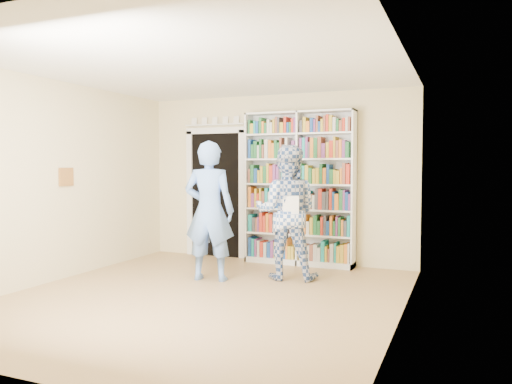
{
  "coord_description": "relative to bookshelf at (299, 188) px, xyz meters",
  "views": [
    {
      "loc": [
        2.82,
        -5.11,
        1.55
      ],
      "look_at": [
        0.31,
        0.9,
        1.21
      ],
      "focal_mm": 35.0,
      "sensor_mm": 36.0,
      "label": 1
    }
  ],
  "objects": [
    {
      "name": "floor",
      "position": [
        -0.44,
        -2.34,
        -1.21
      ],
      "size": [
        5.0,
        5.0,
        0.0
      ],
      "primitive_type": "plane",
      "color": "#A98351",
      "rests_on": "ground"
    },
    {
      "name": "ceiling",
      "position": [
        -0.44,
        -2.34,
        1.49
      ],
      "size": [
        5.0,
        5.0,
        0.0
      ],
      "primitive_type": "plane",
      "rotation": [
        3.14,
        0.0,
        0.0
      ],
      "color": "white",
      "rests_on": "wall_back"
    },
    {
      "name": "wall_back",
      "position": [
        -0.44,
        0.16,
        0.14
      ],
      "size": [
        4.5,
        0.0,
        4.5
      ],
      "primitive_type": "plane",
      "rotation": [
        1.57,
        0.0,
        0.0
      ],
      "color": "beige",
      "rests_on": "floor"
    },
    {
      "name": "wall_left",
      "position": [
        -2.69,
        -2.34,
        0.14
      ],
      "size": [
        0.0,
        5.0,
        5.0
      ],
      "primitive_type": "plane",
      "rotation": [
        1.57,
        0.0,
        1.57
      ],
      "color": "beige",
      "rests_on": "floor"
    },
    {
      "name": "wall_right",
      "position": [
        1.81,
        -2.34,
        0.14
      ],
      "size": [
        0.0,
        5.0,
        5.0
      ],
      "primitive_type": "plane",
      "rotation": [
        1.57,
        0.0,
        -1.57
      ],
      "color": "beige",
      "rests_on": "floor"
    },
    {
      "name": "bookshelf",
      "position": [
        0.0,
        0.0,
        0.0
      ],
      "size": [
        1.74,
        0.33,
        2.39
      ],
      "rotation": [
        0.0,
        0.0,
        0.04
      ],
      "color": "white",
      "rests_on": "floor"
    },
    {
      "name": "doorway",
      "position": [
        -1.54,
        0.13,
        -0.03
      ],
      "size": [
        1.1,
        0.08,
        2.43
      ],
      "color": "black",
      "rests_on": "floor"
    },
    {
      "name": "wall_art",
      "position": [
        -2.67,
        -2.14,
        0.19
      ],
      "size": [
        0.03,
        0.25,
        0.25
      ],
      "primitive_type": "cube",
      "color": "maroon",
      "rests_on": "wall_left"
    },
    {
      "name": "man_blue",
      "position": [
        -0.79,
        -1.51,
        -0.27
      ],
      "size": [
        0.76,
        0.58,
        1.88
      ],
      "primitive_type": "imported",
      "rotation": [
        0.0,
        0.0,
        3.34
      ],
      "color": "#6692E2",
      "rests_on": "floor"
    },
    {
      "name": "man_plaid",
      "position": [
        0.15,
        -1.02,
        -0.29
      ],
      "size": [
        1.01,
        0.85,
        1.83
      ],
      "primitive_type": "imported",
      "rotation": [
        0.0,
        0.0,
        3.34
      ],
      "color": "#2C4A88",
      "rests_on": "floor"
    },
    {
      "name": "paper_sheet",
      "position": [
        0.29,
        -1.27,
        -0.2
      ],
      "size": [
        0.21,
        0.06,
        0.3
      ],
      "primitive_type": "cube",
      "rotation": [
        0.0,
        0.0,
        0.24
      ],
      "color": "white",
      "rests_on": "man_plaid"
    }
  ]
}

